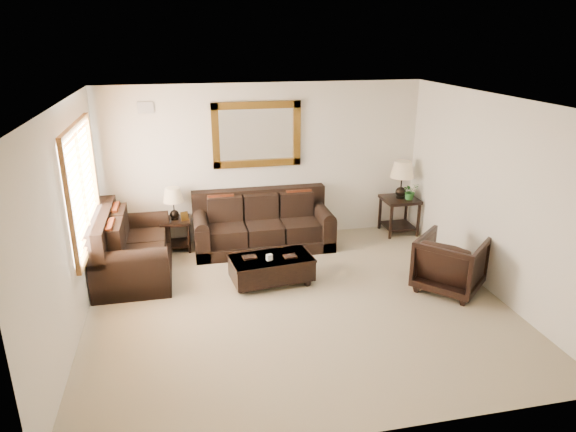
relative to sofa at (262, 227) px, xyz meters
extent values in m
cube|color=gray|center=(0.13, -2.05, -0.34)|extent=(5.50, 5.00, 0.01)
cube|color=white|center=(0.13, -2.05, 2.36)|extent=(5.50, 5.00, 0.01)
cube|color=beige|center=(0.13, 0.45, 1.01)|extent=(5.50, 0.01, 2.70)
cube|color=beige|center=(0.13, -4.55, 1.01)|extent=(5.50, 0.01, 2.70)
cube|color=beige|center=(-2.62, -2.05, 1.01)|extent=(0.01, 5.00, 2.70)
cube|color=beige|center=(2.88, -2.05, 1.01)|extent=(0.01, 5.00, 2.70)
cube|color=white|center=(-2.60, -1.15, 1.21)|extent=(0.01, 1.80, 1.50)
cube|color=brown|center=(-2.57, -1.15, 2.00)|extent=(0.06, 1.96, 0.08)
cube|color=brown|center=(-2.57, -1.15, 0.42)|extent=(0.06, 1.96, 0.08)
cube|color=brown|center=(-2.57, -2.09, 1.21)|extent=(0.06, 0.08, 1.50)
cube|color=brown|center=(-2.57, -0.21, 1.21)|extent=(0.06, 0.08, 1.50)
cube|color=brown|center=(-2.57, -1.15, 1.21)|extent=(0.05, 0.05, 1.50)
cube|color=#543110|center=(0.00, 0.42, 1.51)|extent=(1.50, 0.06, 1.10)
cube|color=white|center=(0.00, 0.44, 1.51)|extent=(1.26, 0.01, 0.86)
cube|color=#999999|center=(-1.77, 0.43, 2.01)|extent=(0.25, 0.02, 0.18)
cube|color=black|center=(0.00, -0.06, -0.25)|extent=(2.30, 0.99, 0.19)
cube|color=black|center=(0.00, 0.32, 0.36)|extent=(2.30, 0.23, 0.47)
cube|color=black|center=(-0.61, -0.08, -0.01)|extent=(0.59, 0.81, 0.28)
cube|color=black|center=(0.00, -0.08, -0.01)|extent=(0.59, 0.81, 0.28)
cube|color=black|center=(0.61, -0.08, -0.01)|extent=(0.59, 0.81, 0.28)
cube|color=black|center=(-1.04, -0.06, -0.06)|extent=(0.23, 0.99, 0.55)
cylinder|color=black|center=(-1.04, -0.06, 0.21)|extent=(0.23, 0.97, 0.23)
cube|color=black|center=(1.04, -0.06, -0.06)|extent=(0.23, 0.99, 0.55)
cylinder|color=black|center=(1.04, -0.06, 0.21)|extent=(0.23, 0.97, 0.23)
cube|color=maroon|center=(-0.67, 0.12, 0.36)|extent=(0.44, 0.19, 0.45)
cube|color=maroon|center=(0.67, 0.12, 0.36)|extent=(0.44, 0.19, 0.45)
cube|color=black|center=(-2.07, -0.67, -0.24)|extent=(1.06, 1.79, 0.20)
cube|color=black|center=(-2.47, -0.67, 0.41)|extent=(0.25, 1.79, 0.50)
cube|color=black|center=(-2.04, -1.00, 0.01)|extent=(0.87, 0.62, 0.30)
cube|color=black|center=(-2.04, -0.35, 0.01)|extent=(0.87, 0.62, 0.30)
cube|color=black|center=(-2.07, -1.44, -0.04)|extent=(1.06, 0.25, 0.59)
cylinder|color=black|center=(-2.07, -1.44, 0.25)|extent=(1.04, 0.25, 0.25)
cube|color=black|center=(-2.07, 0.10, -0.04)|extent=(1.06, 0.25, 0.59)
cylinder|color=black|center=(-2.07, 0.10, 0.25)|extent=(1.04, 0.25, 0.25)
cube|color=maroon|center=(-2.27, -1.05, 0.41)|extent=(0.21, 0.47, 0.48)
cube|color=maroon|center=(-2.27, -0.29, 0.41)|extent=(0.21, 0.47, 0.48)
cube|color=black|center=(-1.45, 0.17, 0.17)|extent=(0.49, 0.49, 0.04)
cube|color=black|center=(-1.45, 0.17, -0.23)|extent=(0.42, 0.42, 0.03)
cylinder|color=black|center=(-1.66, -0.04, -0.10)|extent=(0.04, 0.04, 0.49)
cylinder|color=black|center=(-1.24, -0.04, -0.10)|extent=(0.04, 0.04, 0.49)
cylinder|color=black|center=(-1.66, 0.38, -0.10)|extent=(0.04, 0.04, 0.49)
cylinder|color=black|center=(-1.24, 0.38, -0.10)|extent=(0.04, 0.04, 0.49)
sphere|color=black|center=(-1.45, 0.17, 0.28)|extent=(0.15, 0.15, 0.15)
cylinder|color=black|center=(-1.45, 0.17, 0.45)|extent=(0.02, 0.02, 0.32)
cone|color=beige|center=(-1.45, 0.17, 0.62)|extent=(0.34, 0.34, 0.23)
cube|color=#543110|center=(-1.29, 0.08, 0.27)|extent=(0.13, 0.09, 0.15)
cube|color=black|center=(2.53, 0.11, 0.29)|extent=(0.61, 0.61, 0.06)
cube|color=black|center=(2.53, 0.11, -0.21)|extent=(0.52, 0.52, 0.03)
cylinder|color=black|center=(2.27, -0.15, -0.04)|extent=(0.06, 0.06, 0.61)
cylinder|color=black|center=(2.79, -0.15, -0.04)|extent=(0.06, 0.06, 0.61)
cylinder|color=black|center=(2.27, 0.37, -0.04)|extent=(0.06, 0.06, 0.61)
cylinder|color=black|center=(2.79, 0.37, -0.04)|extent=(0.06, 0.06, 0.61)
sphere|color=black|center=(2.53, 0.11, 0.43)|extent=(0.19, 0.19, 0.19)
cylinder|color=black|center=(2.53, 0.11, 0.63)|extent=(0.03, 0.03, 0.40)
cone|color=beige|center=(2.53, 0.11, 0.85)|extent=(0.42, 0.42, 0.29)
sphere|color=black|center=(-0.59, -1.60, -0.30)|extent=(0.11, 0.11, 0.11)
sphere|color=black|center=(0.39, -1.60, -0.30)|extent=(0.11, 0.11, 0.11)
sphere|color=black|center=(-0.59, -1.16, -0.30)|extent=(0.11, 0.11, 0.11)
sphere|color=black|center=(0.39, -1.16, -0.30)|extent=(0.11, 0.11, 0.11)
cube|color=black|center=(-0.10, -1.38, -0.10)|extent=(1.22, 0.75, 0.32)
cube|color=black|center=(-0.10, -1.38, 0.04)|extent=(1.24, 0.77, 0.04)
cube|color=black|center=(-0.41, -1.33, 0.07)|extent=(0.21, 0.16, 0.03)
cube|color=black|center=(0.17, -1.42, 0.07)|extent=(0.19, 0.14, 0.02)
cube|color=white|center=(-0.14, -1.47, 0.10)|extent=(0.09, 0.08, 0.09)
imported|color=black|center=(2.33, -2.11, 0.10)|extent=(1.16, 1.16, 0.87)
imported|color=#285F20|center=(2.67, 0.00, 0.44)|extent=(0.30, 0.32, 0.24)
camera|label=1|loc=(-1.28, -8.06, 3.12)|focal=32.00mm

